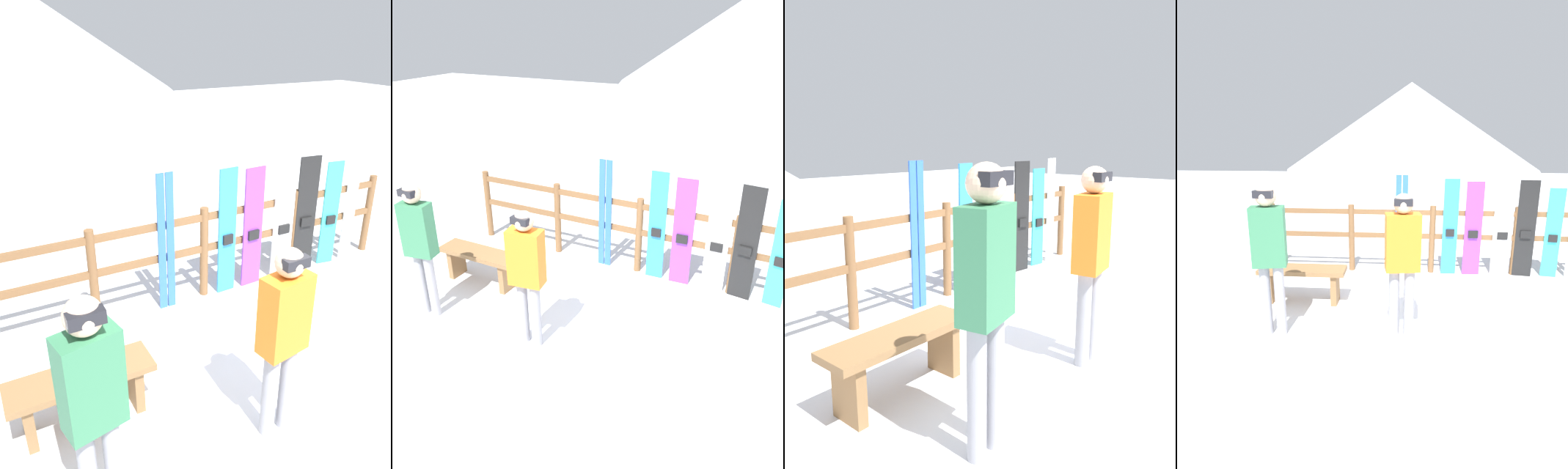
{
  "view_description": "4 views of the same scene",
  "coord_description": "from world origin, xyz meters",
  "views": [
    {
      "loc": [
        -2.35,
        -2.61,
        3.0
      ],
      "look_at": [
        -0.43,
        1.03,
        1.14
      ],
      "focal_mm": 35.0,
      "sensor_mm": 36.0,
      "label": 1
    },
    {
      "loc": [
        2.01,
        -3.94,
        3.42
      ],
      "look_at": [
        -0.46,
        0.92,
        0.79
      ],
      "focal_mm": 35.0,
      "sensor_mm": 36.0,
      "label": 2
    },
    {
      "loc": [
        -3.82,
        -2.08,
        1.82
      ],
      "look_at": [
        -0.23,
        0.92,
        0.88
      ],
      "focal_mm": 35.0,
      "sensor_mm": 36.0,
      "label": 3
    },
    {
      "loc": [
        -0.5,
        -4.25,
        2.2
      ],
      "look_at": [
        -0.92,
        0.82,
        0.85
      ],
      "focal_mm": 28.0,
      "sensor_mm": 36.0,
      "label": 4
    }
  ],
  "objects": [
    {
      "name": "snowboard_white",
      "position": [
        1.11,
        1.58,
        0.75
      ],
      "size": [
        0.29,
        0.06,
        1.5
      ],
      "color": "white",
      "rests_on": "ground"
    },
    {
      "name": "person_plaid_green",
      "position": [
        -1.94,
        -0.55,
        1.03
      ],
      "size": [
        0.39,
        0.26,
        1.72
      ],
      "color": "gray",
      "rests_on": "ground"
    },
    {
      "name": "ground_plane",
      "position": [
        0.0,
        0.0,
        0.0
      ],
      "size": [
        40.0,
        40.0,
        0.0
      ],
      "primitive_type": "plane",
      "color": "white"
    },
    {
      "name": "snowboard_blue",
      "position": [
        0.28,
        1.58,
        0.79
      ],
      "size": [
        0.24,
        0.06,
        1.58
      ],
      "color": "#288CE0",
      "rests_on": "ground"
    },
    {
      "name": "snowboard_purple",
      "position": [
        0.64,
        1.58,
        0.77
      ],
      "size": [
        0.28,
        0.07,
        1.54
      ],
      "color": "purple",
      "rests_on": "ground"
    },
    {
      "name": "ski_pair_blue",
      "position": [
        -0.51,
        1.58,
        0.82
      ],
      "size": [
        0.2,
        0.02,
        1.64
      ],
      "color": "blue",
      "rests_on": "ground"
    },
    {
      "name": "bench",
      "position": [
        -1.84,
        0.34,
        0.35
      ],
      "size": [
        1.18,
        0.36,
        0.49
      ],
      "color": "brown",
      "rests_on": "ground"
    },
    {
      "name": "ski_pair_white",
      "position": [
        2.25,
        1.58,
        0.8
      ],
      "size": [
        0.2,
        0.02,
        1.59
      ],
      "color": "white",
      "rests_on": "ground"
    },
    {
      "name": "person_orange",
      "position": [
        -0.49,
        -0.46,
        0.97
      ],
      "size": [
        0.4,
        0.26,
        1.64
      ],
      "color": "gray",
      "rests_on": "ground"
    },
    {
      "name": "fence",
      "position": [
        0.0,
        1.63,
        0.68
      ],
      "size": [
        5.47,
        0.1,
        1.13
      ],
      "color": "brown",
      "rests_on": "ground"
    },
    {
      "name": "snowboard_black_stripe",
      "position": [
        1.47,
        1.58,
        0.78
      ],
      "size": [
        0.3,
        0.08,
        1.57
      ],
      "color": "black",
      "rests_on": "ground"
    },
    {
      "name": "snowboard_cyan",
      "position": [
        1.89,
        1.58,
        0.72
      ],
      "size": [
        0.24,
        0.08,
        1.45
      ],
      "color": "#2DBFCC",
      "rests_on": "ground"
    }
  ]
}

